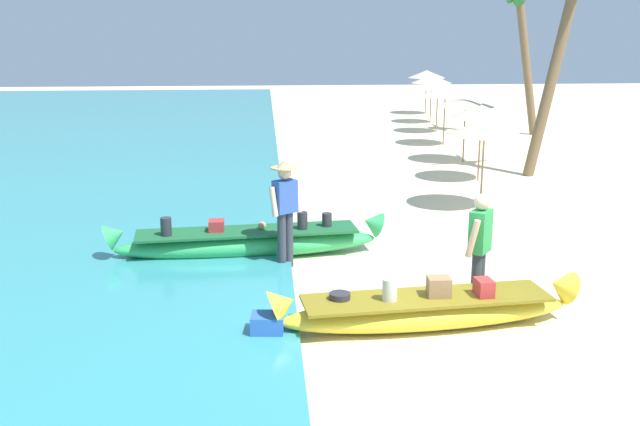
% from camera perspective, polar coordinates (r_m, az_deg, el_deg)
% --- Properties ---
extents(ground_plane, '(80.00, 80.00, 0.00)m').
position_cam_1_polar(ground_plane, '(9.93, 7.79, -8.44)').
color(ground_plane, beige).
extents(boat_yellow_foreground, '(4.17, 1.13, 0.71)m').
position_cam_1_polar(boat_yellow_foreground, '(9.72, 8.20, -7.38)').
color(boat_yellow_foreground, yellow).
rests_on(boat_yellow_foreground, ground).
extents(boat_green_midground, '(4.74, 1.15, 0.77)m').
position_cam_1_polar(boat_green_midground, '(12.53, -5.62, -2.23)').
color(boat_green_midground, '#38B760').
rests_on(boat_green_midground, ground).
extents(person_vendor_hatted, '(0.56, 0.47, 1.77)m').
position_cam_1_polar(person_vendor_hatted, '(11.76, -2.72, 0.58)').
color(person_vendor_hatted, '#333842').
rests_on(person_vendor_hatted, ground).
extents(person_tourist_customer, '(0.48, 0.56, 1.61)m').
position_cam_1_polar(person_tourist_customer, '(10.38, 12.23, -2.34)').
color(person_tourist_customer, '#333842').
rests_on(person_tourist_customer, ground).
extents(parasol_row_0, '(1.60, 1.60, 1.91)m').
position_cam_1_polar(parasol_row_0, '(15.92, 12.60, 6.48)').
color(parasol_row_0, '#8E6B47').
rests_on(parasol_row_0, ground).
extents(parasol_row_1, '(1.60, 1.60, 1.91)m').
position_cam_1_polar(parasol_row_1, '(18.87, 12.37, 7.67)').
color(parasol_row_1, '#8E6B47').
rests_on(parasol_row_1, ground).
extents(parasol_row_2, '(1.60, 1.60, 1.91)m').
position_cam_1_polar(parasol_row_2, '(21.45, 11.20, 8.49)').
color(parasol_row_2, '#8E6B47').
rests_on(parasol_row_2, ground).
extents(parasol_row_3, '(1.60, 1.60, 1.91)m').
position_cam_1_polar(parasol_row_3, '(24.46, 9.66, 9.24)').
color(parasol_row_3, '#8E6B47').
rests_on(parasol_row_3, ground).
extents(parasol_row_4, '(1.60, 1.60, 1.91)m').
position_cam_1_polar(parasol_row_4, '(27.39, 9.10, 9.78)').
color(parasol_row_4, '#8E6B47').
rests_on(parasol_row_4, ground).
extents(parasol_row_5, '(1.60, 1.60, 1.91)m').
position_cam_1_polar(parasol_row_5, '(30.14, 8.61, 10.19)').
color(parasol_row_5, '#8E6B47').
rests_on(parasol_row_5, ground).
extents(parasol_row_6, '(1.60, 1.60, 1.91)m').
position_cam_1_polar(parasol_row_6, '(33.24, 8.24, 10.57)').
color(parasol_row_6, '#8E6B47').
rests_on(parasol_row_6, ground).
extents(palm_tree_tall_inland, '(2.53, 2.82, 5.60)m').
position_cam_1_polar(palm_tree_tall_inland, '(27.36, 15.21, 15.02)').
color(palm_tree_tall_inland, brown).
rests_on(palm_tree_tall_inland, ground).
extents(cooler_box, '(0.44, 0.38, 0.32)m').
position_cam_1_polar(cooler_box, '(9.35, -4.08, -8.76)').
color(cooler_box, blue).
rests_on(cooler_box, ground).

